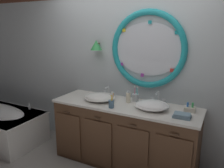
# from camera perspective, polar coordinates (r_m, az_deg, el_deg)

# --- Properties ---
(back_wall_assembly) EXTENTS (6.40, 0.26, 2.60)m
(back_wall_assembly) POSITION_cam_1_polar(r_m,az_deg,el_deg) (3.24, 4.63, 4.57)
(back_wall_assembly) COLOR silver
(back_wall_assembly) RESTS_ON ground_plane
(vanity_counter) EXTENTS (1.97, 0.66, 0.87)m
(vanity_counter) POSITION_cam_1_polar(r_m,az_deg,el_deg) (3.19, 3.20, -12.44)
(vanity_counter) COLOR brown
(vanity_counter) RESTS_ON ground_plane
(sink_basin_left) EXTENTS (0.43, 0.43, 0.10)m
(sink_basin_left) POSITION_cam_1_polar(r_m,az_deg,el_deg) (3.14, -3.15, -3.30)
(sink_basin_left) COLOR white
(sink_basin_left) RESTS_ON vanity_counter
(sink_basin_right) EXTENTS (0.41, 0.41, 0.11)m
(sink_basin_right) POSITION_cam_1_polar(r_m,az_deg,el_deg) (2.85, 10.03, -5.29)
(sink_basin_right) COLOR white
(sink_basin_right) RESTS_ON vanity_counter
(faucet_set_left) EXTENTS (0.20, 0.13, 0.15)m
(faucet_set_left) POSITION_cam_1_polar(r_m,az_deg,el_deg) (3.35, -0.96, -2.02)
(faucet_set_left) COLOR silver
(faucet_set_left) RESTS_ON vanity_counter
(faucet_set_right) EXTENTS (0.21, 0.15, 0.17)m
(faucet_set_right) POSITION_cam_1_polar(r_m,az_deg,el_deg) (3.07, 11.46, -3.64)
(faucet_set_right) COLOR silver
(faucet_set_right) RESTS_ON vanity_counter
(toothbrush_holder_left) EXTENTS (0.08, 0.08, 0.21)m
(toothbrush_holder_left) POSITION_cam_1_polar(r_m,az_deg,el_deg) (2.86, -0.15, -4.90)
(toothbrush_holder_left) COLOR slate
(toothbrush_holder_left) RESTS_ON vanity_counter
(toothbrush_holder_right) EXTENTS (0.09, 0.09, 0.22)m
(toothbrush_holder_right) POSITION_cam_1_polar(r_m,az_deg,el_deg) (3.13, 5.95, -3.35)
(toothbrush_holder_right) COLOR silver
(toothbrush_holder_right) RESTS_ON vanity_counter
(soap_dispenser) EXTENTS (0.06, 0.07, 0.17)m
(soap_dispenser) POSITION_cam_1_polar(r_m,az_deg,el_deg) (3.06, 4.14, -3.36)
(soap_dispenser) COLOR #EFE5C6
(soap_dispenser) RESTS_ON vanity_counter
(folded_hand_towel) EXTENTS (0.19, 0.14, 0.05)m
(folded_hand_towel) POSITION_cam_1_polar(r_m,az_deg,el_deg) (2.69, 17.23, -7.62)
(folded_hand_towel) COLOR #7593A8
(folded_hand_towel) RESTS_ON vanity_counter
(toiletry_basket) EXTENTS (0.13, 0.11, 0.11)m
(toiletry_basket) POSITION_cam_1_polar(r_m,az_deg,el_deg) (2.91, 19.02, -5.93)
(toiletry_basket) COLOR beige
(toiletry_basket) RESTS_ON vanity_counter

